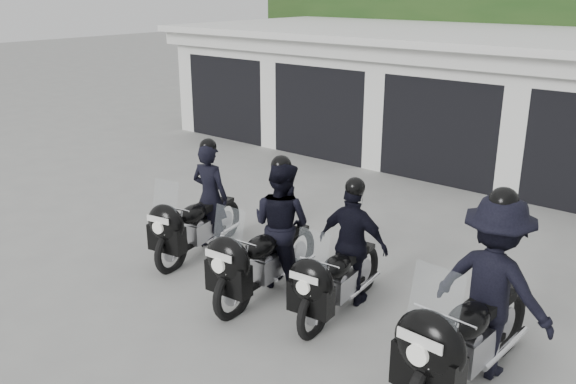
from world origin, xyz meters
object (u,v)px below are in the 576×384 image
Objects in this scene: police_bike_a at (199,209)px; police_bike_c at (346,254)px; police_bike_b at (273,235)px; police_bike_d at (484,301)px.

police_bike_c is at bearing -9.75° from police_bike_a.
police_bike_b reaches higher than police_bike_a.
police_bike_c is 1.98m from police_bike_d.
police_bike_a is 1.69m from police_bike_b.
police_bike_d is (4.65, -0.32, 0.19)m from police_bike_a.
police_bike_b is at bearing -173.89° from police_bike_c.
police_bike_a is at bearing 174.47° from police_bike_c.
police_bike_a reaches higher than police_bike_c.
police_bike_d is at bearing -16.33° from police_bike_c.
police_bike_d is at bearing -14.29° from police_bike_a.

